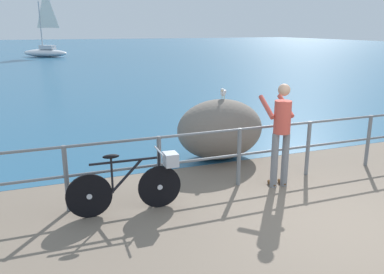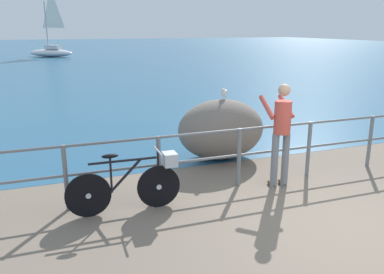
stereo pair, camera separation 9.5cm
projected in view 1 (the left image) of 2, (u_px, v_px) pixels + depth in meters
ground_plane at (108, 75)px, 23.51m from camera, size 120.00×120.00×0.10m
sea_surface at (70, 50)px, 48.75m from camera, size 120.00×90.00×0.01m
promenade_railing at (275, 146)px, 7.03m from camera, size 10.03×0.07×1.02m
bicycle at (135, 182)px, 5.86m from camera, size 1.70×0.48×0.92m
person_at_railing at (281, 130)px, 6.66m from camera, size 0.48×0.65×1.78m
breakwater_boulder_main at (220, 129)px, 8.23m from camera, size 1.83×1.30×1.25m
seagull at (223, 92)px, 8.11m from camera, size 0.25×0.32×0.23m
sailboat at (45, 49)px, 36.48m from camera, size 4.36×3.57×6.16m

